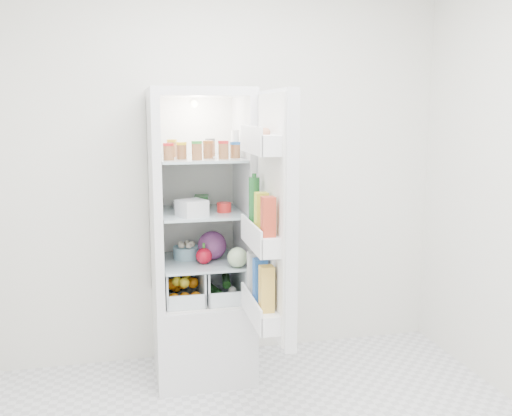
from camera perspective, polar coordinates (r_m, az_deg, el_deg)
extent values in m
cube|color=silver|center=(3.82, -3.25, 4.17)|extent=(3.00, 0.02, 2.60)
cube|color=silver|center=(3.76, -5.37, -12.47)|extent=(0.60, 0.60, 0.50)
cube|color=silver|center=(3.49, -5.77, 11.43)|extent=(0.60, 0.60, 0.05)
cube|color=silver|center=(3.80, -6.16, 1.44)|extent=(0.60, 0.05, 1.25)
cube|color=silver|center=(3.50, -10.06, 0.65)|extent=(0.05, 0.60, 1.25)
cube|color=silver|center=(3.57, -1.22, 0.98)|extent=(0.05, 0.60, 1.25)
cube|color=white|center=(3.77, -6.10, 1.38)|extent=(0.50, 0.01, 1.25)
sphere|color=white|center=(3.69, -6.19, 10.31)|extent=(0.05, 0.05, 0.05)
cube|color=#A5BAC1|center=(3.58, -5.44, -5.34)|extent=(0.49, 0.53, 0.01)
cube|color=#A5BAC1|center=(3.52, -5.52, -0.45)|extent=(0.49, 0.53, 0.02)
cube|color=#A5BAC1|center=(3.47, -5.61, 4.92)|extent=(0.49, 0.53, 0.02)
cylinder|color=#B21919|center=(3.31, -8.75, 5.50)|extent=(0.06, 0.06, 0.08)
cylinder|color=gold|center=(3.37, -7.46, 5.59)|extent=(0.06, 0.06, 0.08)
cylinder|color=#267226|center=(3.30, -5.92, 5.54)|extent=(0.06, 0.06, 0.08)
cylinder|color=brown|center=(3.41, -4.80, 5.69)|extent=(0.06, 0.06, 0.08)
cylinder|color=#B21919|center=(3.35, -3.27, 5.64)|extent=(0.06, 0.06, 0.08)
cylinder|color=#194C8C|center=(3.42, -2.09, 5.72)|extent=(0.06, 0.06, 0.08)
cylinder|color=#BF8C19|center=(3.55, -8.40, 5.77)|extent=(0.06, 0.06, 0.08)
cylinder|color=#4C4C4C|center=(3.59, -4.60, 5.89)|extent=(0.06, 0.06, 0.08)
cylinder|color=white|center=(3.49, -2.10, 6.45)|extent=(0.05, 0.05, 0.16)
cube|color=silver|center=(3.36, -6.43, 0.01)|extent=(0.19, 0.19, 0.10)
cube|color=beige|center=(3.50, -6.46, 0.21)|extent=(0.13, 0.13, 0.07)
cylinder|color=red|center=(3.47, -3.22, 0.07)|extent=(0.12, 0.12, 0.06)
cube|color=silver|center=(3.65, -7.04, 0.34)|extent=(0.16, 0.12, 0.04)
cube|color=#3C8442|center=(3.70, -5.48, 0.72)|extent=(0.11, 0.14, 0.07)
sphere|color=#5F205D|center=(3.58, -4.41, -3.74)|extent=(0.18, 0.18, 0.18)
sphere|color=red|center=(3.49, -5.23, -4.80)|extent=(0.10, 0.10, 0.10)
cylinder|color=#8BBBCF|center=(3.63, -7.00, -4.44)|extent=(0.20, 0.20, 0.08)
sphere|color=#A1BC8D|center=(3.39, -1.86, -4.96)|extent=(0.12, 0.12, 0.12)
sphere|color=orange|center=(3.50, -8.19, -8.99)|extent=(0.07, 0.07, 0.07)
sphere|color=orange|center=(3.51, -7.12, -8.93)|extent=(0.07, 0.07, 0.07)
sphere|color=orange|center=(3.52, -6.06, -8.87)|extent=(0.07, 0.07, 0.07)
sphere|color=orange|center=(3.60, -8.39, -7.56)|extent=(0.07, 0.07, 0.07)
sphere|color=orange|center=(3.61, -7.35, -7.50)|extent=(0.07, 0.07, 0.07)
sphere|color=orange|center=(3.61, -6.32, -7.45)|extent=(0.07, 0.07, 0.07)
sphere|color=orange|center=(3.73, -7.99, -7.80)|extent=(0.07, 0.07, 0.07)
sphere|color=yellow|center=(3.54, -7.91, -7.28)|extent=(0.06, 0.06, 0.06)
sphere|color=yellow|center=(3.65, -6.97, -6.73)|extent=(0.06, 0.06, 0.06)
sphere|color=yellow|center=(3.50, -7.19, -7.43)|extent=(0.06, 0.06, 0.06)
cylinder|color=#194B19|center=(3.65, -4.09, -8.30)|extent=(0.09, 0.21, 0.05)
cylinder|color=#194B19|center=(3.70, -2.99, -7.25)|extent=(0.08, 0.21, 0.05)
sphere|color=white|center=(3.54, -3.13, -8.85)|extent=(0.05, 0.05, 0.05)
sphere|color=white|center=(3.56, -2.39, -8.24)|extent=(0.05, 0.05, 0.05)
cube|color=silver|center=(3.01, 2.10, -0.66)|extent=(0.07, 0.60, 1.30)
cube|color=white|center=(3.00, 1.46, -0.69)|extent=(0.02, 0.56, 1.26)
cube|color=white|center=(2.95, 0.54, 6.47)|extent=(0.12, 0.50, 0.10)
cube|color=white|center=(3.02, 0.52, -3.06)|extent=(0.12, 0.50, 0.10)
cube|color=white|center=(3.13, 0.51, -10.23)|extent=(0.12, 0.50, 0.10)
sphere|color=#A76A4B|center=(2.83, 0.98, 7.55)|extent=(0.05, 0.05, 0.05)
sphere|color=#A76A4B|center=(2.90, 0.61, 7.60)|extent=(0.05, 0.05, 0.05)
sphere|color=#A76A4B|center=(2.98, 0.26, 7.66)|extent=(0.05, 0.05, 0.05)
sphere|color=#A76A4B|center=(3.06, -0.07, 7.71)|extent=(0.05, 0.05, 0.05)
cylinder|color=#195723|center=(3.12, -0.18, 0.74)|extent=(0.06, 0.06, 0.26)
cube|color=yellow|center=(2.96, 0.55, -0.36)|extent=(0.07, 0.07, 0.20)
cube|color=red|center=(2.81, 1.24, -0.88)|extent=(0.07, 0.07, 0.20)
cube|color=silver|center=(3.21, -0.18, -6.50)|extent=(0.07, 0.07, 0.24)
cube|color=blue|center=(3.07, 0.42, -7.26)|extent=(0.07, 0.07, 0.24)
cube|color=#F4BE45|center=(2.93, 1.07, -8.09)|extent=(0.07, 0.07, 0.24)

